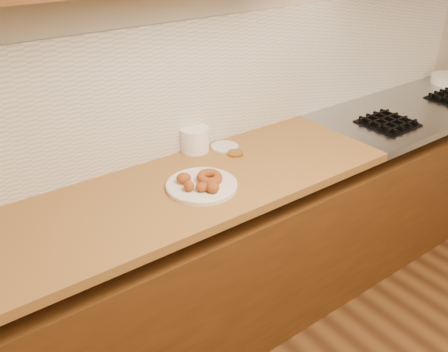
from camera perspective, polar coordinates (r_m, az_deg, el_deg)
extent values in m
cube|color=#C4B69B|center=(2.29, 0.24, 15.21)|extent=(4.00, 0.02, 2.70)
cube|color=#572D0F|center=(2.49, 4.47, -8.41)|extent=(3.60, 0.60, 0.77)
cube|color=#935F28|center=(1.91, -10.05, -3.55)|extent=(2.30, 0.62, 0.04)
cube|color=#9EA0A5|center=(3.05, 21.77, 7.46)|extent=(1.30, 0.62, 0.04)
cube|color=beige|center=(2.32, 0.42, 11.55)|extent=(3.60, 0.02, 0.60)
cube|color=black|center=(2.72, 19.09, 6.00)|extent=(0.26, 0.26, 0.01)
cube|color=black|center=(2.65, 17.97, 5.90)|extent=(0.01, 0.24, 0.02)
cube|color=black|center=(2.67, 20.67, 5.64)|extent=(0.24, 0.01, 0.02)
cube|color=black|center=(2.69, 18.76, 6.16)|extent=(0.01, 0.24, 0.02)
cube|color=black|center=(2.70, 19.64, 6.08)|extent=(0.24, 0.01, 0.02)
cube|color=black|center=(2.74, 19.51, 6.42)|extent=(0.01, 0.24, 0.02)
cube|color=black|center=(2.73, 18.64, 6.51)|extent=(0.24, 0.01, 0.02)
cube|color=black|center=(2.79, 20.24, 6.66)|extent=(0.01, 0.24, 0.02)
cube|color=black|center=(2.77, 17.66, 6.92)|extent=(0.24, 0.01, 0.02)
cube|color=black|center=(3.17, 25.22, 8.30)|extent=(0.01, 0.24, 0.02)
cube|color=black|center=(3.29, 24.71, 9.08)|extent=(0.24, 0.01, 0.02)
cylinder|color=silver|center=(1.97, -2.70, -1.15)|extent=(0.30, 0.30, 0.02)
torus|color=#99471F|center=(1.97, -1.76, -0.16)|extent=(0.14, 0.14, 0.05)
ellipsoid|color=#99471F|center=(1.96, -4.88, -0.25)|extent=(0.08, 0.08, 0.04)
ellipsoid|color=#99471F|center=(1.90, -4.25, -1.19)|extent=(0.05, 0.05, 0.05)
ellipsoid|color=#99471F|center=(1.90, -2.66, -1.31)|extent=(0.07, 0.07, 0.04)
ellipsoid|color=#99471F|center=(1.89, -1.35, -1.40)|extent=(0.07, 0.07, 0.04)
cylinder|color=white|center=(2.26, -3.56, 4.44)|extent=(0.18, 0.18, 0.11)
cylinder|color=silver|center=(2.31, 0.08, 3.54)|extent=(0.16, 0.16, 0.01)
cylinder|color=#AC7F2B|center=(2.24, 1.37, 2.74)|extent=(0.08, 0.08, 0.01)
cube|color=#926E4D|center=(2.02, -4.50, -0.31)|extent=(0.18, 0.03, 0.01)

